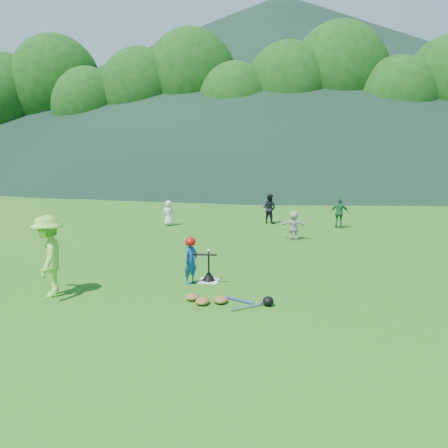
{
  "coord_description": "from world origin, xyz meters",
  "views": [
    {
      "loc": [
        1.73,
        -9.59,
        3.14
      ],
      "look_at": [
        0.0,
        2.5,
        0.9
      ],
      "focal_mm": 35.0,
      "sensor_mm": 36.0,
      "label": 1
    }
  ],
  "objects_px": {
    "batter_child": "(191,261)",
    "fielder_c": "(339,213)",
    "fielder_b": "(269,209)",
    "equipment_pile": "(221,300)",
    "batting_tee": "(209,276)",
    "home_plate": "(209,281)",
    "fielder_a": "(169,213)",
    "adult_coach": "(49,256)",
    "fielder_d": "(294,225)"
  },
  "relations": [
    {
      "from": "batting_tee",
      "to": "adult_coach",
      "type": "bearing_deg",
      "value": -155.43
    },
    {
      "from": "fielder_a",
      "to": "equipment_pile",
      "type": "relative_size",
      "value": 0.55
    },
    {
      "from": "home_plate",
      "to": "adult_coach",
      "type": "distance_m",
      "value": 3.53
    },
    {
      "from": "home_plate",
      "to": "batting_tee",
      "type": "xyz_separation_m",
      "value": [
        0.0,
        0.0,
        0.12
      ]
    },
    {
      "from": "fielder_b",
      "to": "batting_tee",
      "type": "relative_size",
      "value": 1.75
    },
    {
      "from": "home_plate",
      "to": "fielder_a",
      "type": "distance_m",
      "value": 7.28
    },
    {
      "from": "fielder_c",
      "to": "batting_tee",
      "type": "bearing_deg",
      "value": 68.35
    },
    {
      "from": "fielder_b",
      "to": "fielder_c",
      "type": "xyz_separation_m",
      "value": [
        2.67,
        -0.67,
        -0.01
      ]
    },
    {
      "from": "batter_child",
      "to": "fielder_c",
      "type": "height_order",
      "value": "fielder_c"
    },
    {
      "from": "batting_tee",
      "to": "fielder_c",
      "type": "bearing_deg",
      "value": 62.32
    },
    {
      "from": "home_plate",
      "to": "fielder_b",
      "type": "distance_m",
      "value": 7.9
    },
    {
      "from": "adult_coach",
      "to": "home_plate",
      "type": "bearing_deg",
      "value": 93.21
    },
    {
      "from": "home_plate",
      "to": "fielder_c",
      "type": "distance_m",
      "value": 8.08
    },
    {
      "from": "fielder_b",
      "to": "equipment_pile",
      "type": "bearing_deg",
      "value": 111.56
    },
    {
      "from": "batting_tee",
      "to": "equipment_pile",
      "type": "bearing_deg",
      "value": -70.5
    },
    {
      "from": "fielder_c",
      "to": "equipment_pile",
      "type": "relative_size",
      "value": 0.65
    },
    {
      "from": "home_plate",
      "to": "adult_coach",
      "type": "relative_size",
      "value": 0.26
    },
    {
      "from": "batter_child",
      "to": "adult_coach",
      "type": "height_order",
      "value": "adult_coach"
    },
    {
      "from": "fielder_c",
      "to": "fielder_a",
      "type": "bearing_deg",
      "value": 9.76
    },
    {
      "from": "batter_child",
      "to": "fielder_d",
      "type": "xyz_separation_m",
      "value": [
        2.38,
        5.06,
        -0.05
      ]
    },
    {
      "from": "fielder_b",
      "to": "home_plate",
      "type": "bearing_deg",
      "value": 107.41
    },
    {
      "from": "fielder_b",
      "to": "fielder_d",
      "type": "xyz_separation_m",
      "value": [
        0.93,
        -2.99,
        -0.11
      ]
    },
    {
      "from": "batter_child",
      "to": "fielder_c",
      "type": "xyz_separation_m",
      "value": [
        4.12,
        7.38,
        0.05
      ]
    },
    {
      "from": "home_plate",
      "to": "fielder_a",
      "type": "height_order",
      "value": "fielder_a"
    },
    {
      "from": "batter_child",
      "to": "adult_coach",
      "type": "distance_m",
      "value": 3.0
    },
    {
      "from": "fielder_b",
      "to": "equipment_pile",
      "type": "height_order",
      "value": "fielder_b"
    },
    {
      "from": "batter_child",
      "to": "fielder_b",
      "type": "distance_m",
      "value": 8.18
    },
    {
      "from": "fielder_b",
      "to": "fielder_a",
      "type": "bearing_deg",
      "value": 41.07
    },
    {
      "from": "fielder_d",
      "to": "adult_coach",
      "type": "bearing_deg",
      "value": 53.44
    },
    {
      "from": "equipment_pile",
      "to": "fielder_a",
      "type": "bearing_deg",
      "value": 112.0
    },
    {
      "from": "batter_child",
      "to": "adult_coach",
      "type": "relative_size",
      "value": 0.62
    },
    {
      "from": "home_plate",
      "to": "fielder_c",
      "type": "height_order",
      "value": "fielder_c"
    },
    {
      "from": "fielder_b",
      "to": "adult_coach",
      "type": "bearing_deg",
      "value": 90.84
    },
    {
      "from": "fielder_d",
      "to": "equipment_pile",
      "type": "height_order",
      "value": "fielder_d"
    },
    {
      "from": "fielder_c",
      "to": "equipment_pile",
      "type": "xyz_separation_m",
      "value": [
        -3.26,
        -8.51,
        -0.52
      ]
    },
    {
      "from": "fielder_b",
      "to": "equipment_pile",
      "type": "distance_m",
      "value": 9.21
    },
    {
      "from": "home_plate",
      "to": "equipment_pile",
      "type": "distance_m",
      "value": 1.45
    },
    {
      "from": "batting_tee",
      "to": "fielder_d",
      "type": "bearing_deg",
      "value": 67.41
    },
    {
      "from": "home_plate",
      "to": "fielder_b",
      "type": "relative_size",
      "value": 0.38
    },
    {
      "from": "home_plate",
      "to": "equipment_pile",
      "type": "height_order",
      "value": "equipment_pile"
    },
    {
      "from": "batter_child",
      "to": "fielder_a",
      "type": "xyz_separation_m",
      "value": [
        -2.41,
        6.96,
        -0.04
      ]
    },
    {
      "from": "home_plate",
      "to": "fielder_c",
      "type": "relative_size",
      "value": 0.39
    },
    {
      "from": "fielder_a",
      "to": "fielder_d",
      "type": "xyz_separation_m",
      "value": [
        4.79,
        -1.89,
        -0.01
      ]
    },
    {
      "from": "batter_child",
      "to": "fielder_a",
      "type": "relative_size",
      "value": 1.07
    },
    {
      "from": "fielder_a",
      "to": "fielder_d",
      "type": "relative_size",
      "value": 1.02
    },
    {
      "from": "fielder_c",
      "to": "batting_tee",
      "type": "xyz_separation_m",
      "value": [
        -3.75,
        -7.14,
        -0.45
      ]
    },
    {
      "from": "fielder_b",
      "to": "batting_tee",
      "type": "distance_m",
      "value": 7.9
    },
    {
      "from": "fielder_d",
      "to": "equipment_pile",
      "type": "distance_m",
      "value": 6.39
    },
    {
      "from": "home_plate",
      "to": "equipment_pile",
      "type": "relative_size",
      "value": 0.25
    },
    {
      "from": "batter_child",
      "to": "fielder_d",
      "type": "height_order",
      "value": "batter_child"
    }
  ]
}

